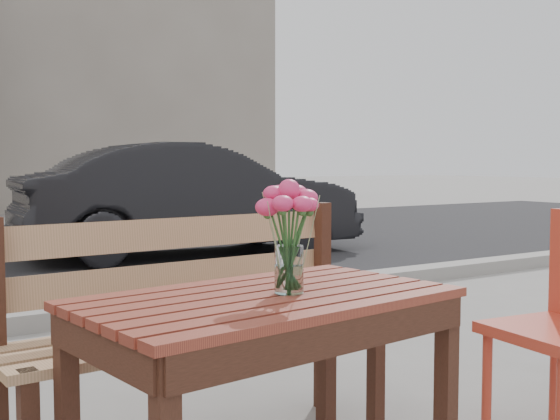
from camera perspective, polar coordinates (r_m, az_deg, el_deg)
name	(u,v)px	position (r m, az deg, el deg)	size (l,w,h in m)	color
main_table	(266,331)	(2.14, -1.12, -9.80)	(1.18, 0.77, 0.69)	maroon
main_bench	(194,302)	(2.65, -7.04, -7.44)	(1.51, 0.51, 0.93)	#A47C54
main_vase	(289,223)	(2.10, 0.74, -1.05)	(0.19, 0.19, 0.34)	white
parked_car	(191,200)	(8.20, -7.24, 0.85)	(1.37, 3.92, 1.29)	black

